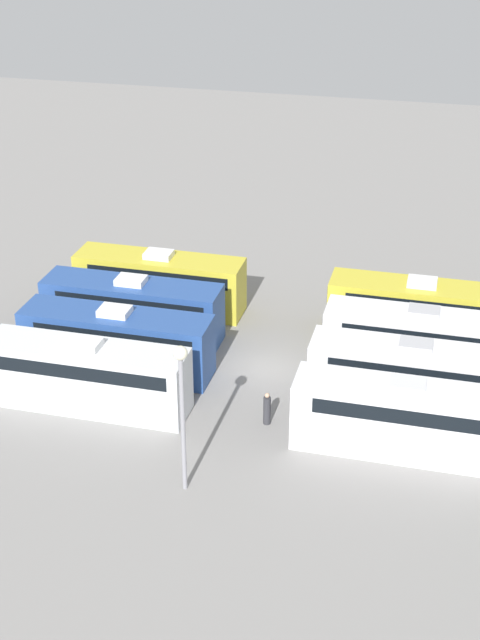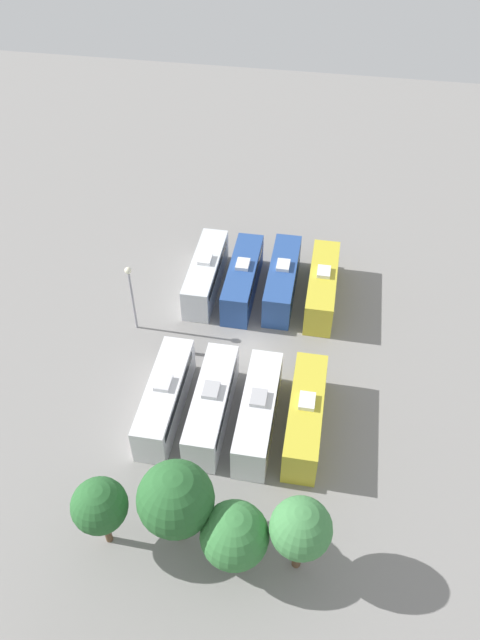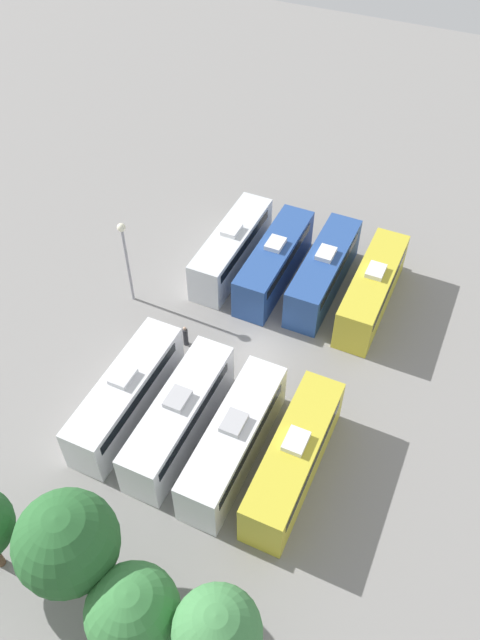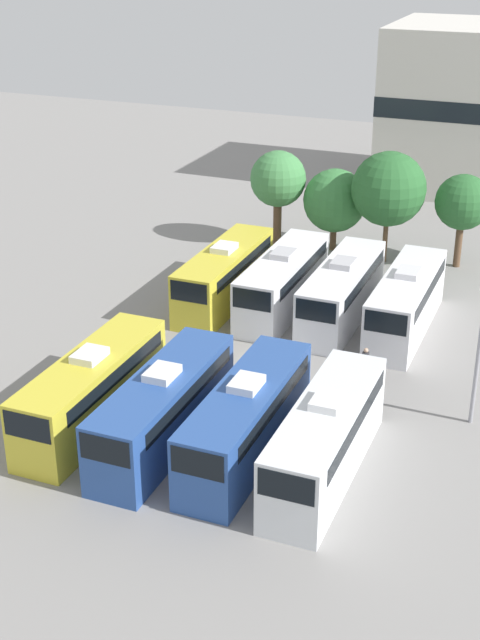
% 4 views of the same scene
% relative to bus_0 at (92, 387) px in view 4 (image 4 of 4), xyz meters
% --- Properties ---
extents(ground_plane, '(121.76, 121.76, 0.00)m').
position_rel_bus_0_xyz_m(ground_plane, '(5.60, 7.73, -1.82)').
color(ground_plane, gray).
extents(bus_0, '(2.56, 10.10, 3.67)m').
position_rel_bus_0_xyz_m(bus_0, '(0.00, 0.00, 0.00)').
color(bus_0, gold).
rests_on(bus_0, ground_plane).
extents(bus_1, '(2.56, 10.10, 3.67)m').
position_rel_bus_0_xyz_m(bus_1, '(3.80, -0.31, 0.00)').
color(bus_1, '#284C93').
rests_on(bus_1, ground_plane).
extents(bus_2, '(2.56, 10.10, 3.67)m').
position_rel_bus_0_xyz_m(bus_2, '(7.54, 0.19, 0.00)').
color(bus_2, '#284C93').
rests_on(bus_2, ground_plane).
extents(bus_3, '(2.56, 10.10, 3.67)m').
position_rel_bus_0_xyz_m(bus_3, '(11.16, 0.04, 0.00)').
color(bus_3, silver).
rests_on(bus_3, ground_plane).
extents(bus_4, '(2.56, 10.10, 3.67)m').
position_rel_bus_0_xyz_m(bus_4, '(0.10, 15.31, 0.00)').
color(bus_4, gold).
rests_on(bus_4, ground_plane).
extents(bus_5, '(2.56, 10.10, 3.67)m').
position_rel_bus_0_xyz_m(bus_5, '(3.71, 15.64, 0.00)').
color(bus_5, white).
rests_on(bus_5, ground_plane).
extents(bus_6, '(2.56, 10.10, 3.67)m').
position_rel_bus_0_xyz_m(bus_6, '(7.38, 15.50, 0.00)').
color(bus_6, white).
rests_on(bus_6, ground_plane).
extents(bus_7, '(2.56, 10.10, 3.67)m').
position_rel_bus_0_xyz_m(bus_7, '(11.14, 15.42, 0.00)').
color(bus_7, silver).
rests_on(bus_7, ground_plane).
extents(worker_person, '(0.36, 0.36, 1.70)m').
position_rel_bus_0_xyz_m(worker_person, '(10.55, 8.91, -1.03)').
color(worker_person, '#333338').
rests_on(worker_person, ground_plane).
extents(tree_0, '(3.90, 3.90, 6.78)m').
position_rel_bus_0_xyz_m(tree_0, '(-0.46, 26.19, 2.95)').
color(tree_0, brown).
rests_on(tree_0, ground_plane).
extents(tree_1, '(4.38, 4.38, 5.76)m').
position_rel_bus_0_xyz_m(tree_1, '(3.54, 26.70, 1.74)').
color(tree_1, brown).
rests_on(tree_1, ground_plane).
extents(tree_2, '(4.95, 4.95, 7.56)m').
position_rel_bus_0_xyz_m(tree_2, '(7.45, 25.71, 3.26)').
color(tree_2, brown).
rests_on(tree_2, ground_plane).
extents(tree_3, '(3.65, 3.65, 6.30)m').
position_rel_bus_0_xyz_m(tree_3, '(12.19, 26.64, 2.61)').
color(tree_3, brown).
rests_on(tree_3, ground_plane).
extents(depot_building, '(11.45, 13.07, 13.43)m').
position_rel_bus_0_xyz_m(depot_building, '(8.23, 47.11, 4.97)').
color(depot_building, beige).
rests_on(depot_building, ground_plane).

